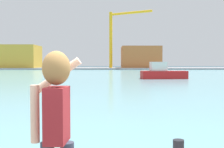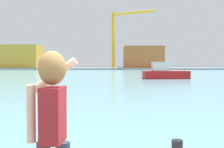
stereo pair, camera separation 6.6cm
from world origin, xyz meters
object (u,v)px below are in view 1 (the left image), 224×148
object	(u,v)px
warehouse_right	(140,57)
person_photographer	(56,118)
boat_moored	(163,73)
warehouse_left	(13,57)
port_crane	(116,33)

from	to	relation	value
warehouse_right	person_photographer	bearing A→B (deg)	-97.03
person_photographer	boat_moored	bearing A→B (deg)	-7.71
person_photographer	warehouse_left	distance (m)	96.23
warehouse_left	warehouse_right	bearing A→B (deg)	0.84
person_photographer	port_crane	distance (m)	89.11
person_photographer	port_crane	xyz separation A→B (m)	(3.31, 88.51, 9.78)
port_crane	boat_moored	bearing A→B (deg)	-85.10
boat_moored	warehouse_left	distance (m)	67.52
boat_moored	warehouse_right	world-z (taller)	warehouse_right
person_photographer	warehouse_right	world-z (taller)	warehouse_right
warehouse_right	warehouse_left	bearing A→B (deg)	-179.16
person_photographer	warehouse_left	size ratio (longest dim) A/B	0.11
boat_moored	warehouse_left	size ratio (longest dim) A/B	0.38
boat_moored	warehouse_right	distance (m)	56.70
warehouse_left	port_crane	distance (m)	34.13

